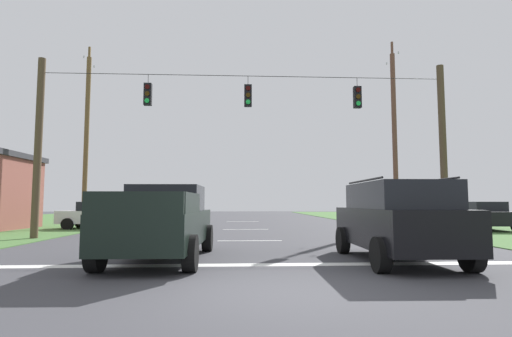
{
  "coord_description": "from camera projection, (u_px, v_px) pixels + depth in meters",
  "views": [
    {
      "loc": [
        -0.57,
        -6.76,
        1.48
      ],
      "look_at": [
        0.29,
        9.8,
        2.9
      ],
      "focal_mm": 28.0,
      "sensor_mm": 36.0,
      "label": 1
    }
  ],
  "objects": [
    {
      "name": "ground_plane",
      "position": [
        269.0,
        292.0,
        6.63
      ],
      "size": [
        120.0,
        120.0,
        0.0
      ],
      "primitive_type": "plane",
      "color": "#3D3D42"
    },
    {
      "name": "stop_bar_stripe",
      "position": [
        259.0,
        265.0,
        9.49
      ],
      "size": [
        15.23,
        0.45,
        0.01
      ],
      "primitive_type": "cube",
      "color": "white",
      "rests_on": "ground"
    },
    {
      "name": "lane_dash_0",
      "position": [
        250.0,
        241.0,
        15.46
      ],
      "size": [
        2.5,
        0.15,
        0.01
      ],
      "primitive_type": "cube",
      "rotation": [
        0.0,
        0.0,
        1.57
      ],
      "color": "white",
      "rests_on": "ground"
    },
    {
      "name": "lane_dash_1",
      "position": [
        246.0,
        229.0,
        21.95
      ],
      "size": [
        2.5,
        0.15,
        0.01
      ],
      "primitive_type": "cube",
      "rotation": [
        0.0,
        0.0,
        1.57
      ],
      "color": "white",
      "rests_on": "ground"
    },
    {
      "name": "lane_dash_2",
      "position": [
        243.0,
        222.0,
        30.98
      ],
      "size": [
        2.5,
        0.15,
        0.01
      ],
      "primitive_type": "cube",
      "rotation": [
        0.0,
        0.0,
        1.57
      ],
      "color": "white",
      "rests_on": "ground"
    },
    {
      "name": "overhead_signal_span",
      "position": [
        247.0,
        140.0,
        17.06
      ],
      "size": [
        17.61,
        0.31,
        7.58
      ],
      "color": "#4F3F2C",
      "rests_on": "ground"
    },
    {
      "name": "pickup_truck",
      "position": [
        163.0,
        222.0,
        10.46
      ],
      "size": [
        2.41,
        5.46,
        1.95
      ],
      "color": "black",
      "rests_on": "ground"
    },
    {
      "name": "suv_black",
      "position": [
        397.0,
        219.0,
        10.09
      ],
      "size": [
        2.31,
        4.85,
        2.05
      ],
      "color": "black",
      "rests_on": "ground"
    },
    {
      "name": "distant_car_crossing_white",
      "position": [
        100.0,
        215.0,
        22.45
      ],
      "size": [
        4.31,
        2.04,
        1.52
      ],
      "color": "silver",
      "rests_on": "ground"
    },
    {
      "name": "distant_car_oncoming",
      "position": [
        376.0,
        211.0,
        32.92
      ],
      "size": [
        4.43,
        2.29,
        1.52
      ],
      "color": "silver",
      "rests_on": "ground"
    },
    {
      "name": "distant_car_far_parked",
      "position": [
        482.0,
        215.0,
        21.43
      ],
      "size": [
        2.34,
        4.45,
        1.52
      ],
      "color": "black",
      "rests_on": "ground"
    },
    {
      "name": "utility_pole_mid_right",
      "position": [
        395.0,
        136.0,
        24.59
      ],
      "size": [
        0.29,
        1.96,
        11.56
      ],
      "color": "brown",
      "rests_on": "ground"
    },
    {
      "name": "utility_pole_near_left",
      "position": [
        86.0,
        138.0,
        24.09
      ],
      "size": [
        0.28,
        1.77,
        11.04
      ],
      "color": "brown",
      "rests_on": "ground"
    }
  ]
}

